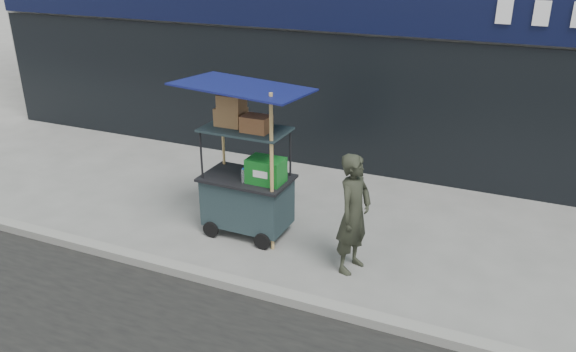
% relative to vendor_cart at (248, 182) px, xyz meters
% --- Properties ---
extents(ground, '(80.00, 80.00, 0.00)m').
position_rel_vendor_cart_xyz_m(ground, '(0.65, -1.12, -0.77)').
color(ground, slate).
rests_on(ground, ground).
extents(curb, '(80.00, 0.18, 0.12)m').
position_rel_vendor_cart_xyz_m(curb, '(0.65, -1.32, -0.71)').
color(curb, gray).
rests_on(curb, ground).
extents(vendor_cart, '(1.65, 1.18, 2.21)m').
position_rel_vendor_cart_xyz_m(vendor_cart, '(0.00, 0.00, 0.00)').
color(vendor_cart, '#1A272C').
rests_on(vendor_cart, ground).
extents(vendor_man, '(0.49, 0.63, 1.55)m').
position_rel_vendor_cart_xyz_m(vendor_man, '(1.63, -0.33, -0.00)').
color(vendor_man, '#26291E').
rests_on(vendor_man, ground).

